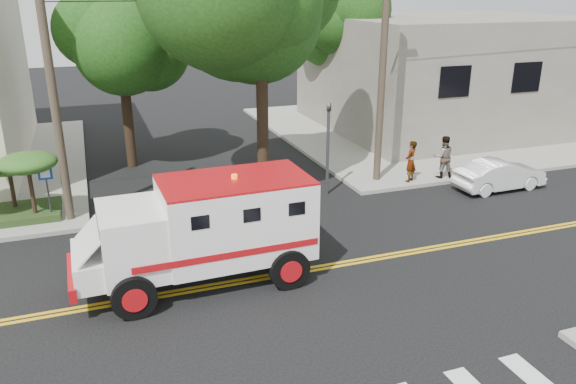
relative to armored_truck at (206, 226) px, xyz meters
name	(u,v)px	position (x,y,z in m)	size (l,w,h in m)	color
ground	(282,274)	(2.02, -0.33, -1.64)	(100.00, 100.00, 0.00)	black
sidewalk_ne	(427,128)	(15.52, 13.17, -1.56)	(17.00, 17.00, 0.15)	gray
building_right	(450,71)	(17.02, 13.67, 1.51)	(14.00, 12.00, 6.00)	slate
utility_pole_left	(53,91)	(-3.58, 5.67, 2.86)	(0.28, 0.28, 9.00)	#382D23
utility_pole_right	(382,73)	(8.32, 5.87, 2.86)	(0.28, 0.28, 9.00)	#382D23
tree_main	(275,0)	(3.96, 5.88, 5.56)	(6.08, 5.70, 9.85)	black
tree_left	(128,35)	(-0.66, 11.46, 4.09)	(4.48, 4.20, 7.70)	black
tree_right	(340,18)	(10.86, 15.44, 4.46)	(4.80, 4.50, 8.20)	black
traffic_signal	(328,139)	(5.82, 5.27, 0.59)	(0.15, 0.18, 3.60)	#3F3F42
accessibility_sign	(47,185)	(-4.18, 5.84, -0.27)	(0.45, 0.10, 2.02)	#3F3F42
palm_planter	(6,177)	(-5.42, 6.29, 0.01)	(3.52, 2.63, 2.36)	#1E3314
armored_truck	(206,226)	(0.00, 0.00, 0.00)	(6.37, 2.69, 2.87)	white
parked_sedan	(500,175)	(12.51, 3.47, -1.02)	(1.29, 3.71, 1.22)	silver
pedestrian_a	(411,161)	(9.45, 5.17, -0.64)	(0.62, 0.40, 1.69)	gray
pedestrian_b	(443,157)	(11.00, 5.17, -0.60)	(0.86, 0.67, 1.77)	gray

